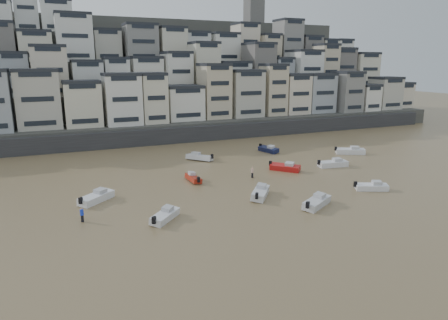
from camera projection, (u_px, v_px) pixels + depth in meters
name	position (u px, v px, depth m)	size (l,w,h in m)	color
ground	(334.00, 300.00, 30.67)	(400.00, 400.00, 0.00)	#93774F
harbor_wall	(189.00, 134.00, 92.07)	(140.00, 3.00, 3.50)	#38383A
hillside	(162.00, 78.00, 126.75)	(141.04, 66.00, 50.00)	#4C4C47
boat_a	(317.00, 201.00, 50.39)	(5.78, 1.89, 1.58)	silver
boat_b	(372.00, 186.00, 56.90)	(4.95, 1.62, 1.35)	silver
boat_c	(260.00, 191.00, 54.06)	(5.85, 1.91, 1.59)	silver
boat_d	(333.00, 162.00, 69.76)	(5.79, 1.89, 1.58)	silver
boat_e	(285.00, 166.00, 67.17)	(5.52, 1.81, 1.51)	#B21715
boat_f	(193.00, 177.00, 61.30)	(4.51, 1.47, 1.23)	#A42314
boat_g	(350.00, 150.00, 79.56)	(6.14, 2.01, 1.67)	silver
boat_h	(200.00, 156.00, 74.50)	(5.58, 1.83, 1.52)	silver
boat_i	(268.00, 149.00, 81.31)	(5.19, 1.70, 1.42)	#12183B
boat_j	(165.00, 214.00, 46.04)	(5.12, 1.68, 1.40)	silver
boat_k	(96.00, 196.00, 52.19)	(5.76, 1.88, 1.57)	white
person_blue	(82.00, 215.00, 45.49)	(0.44, 0.44, 1.74)	blue
person_pink	(252.00, 172.00, 63.09)	(0.44, 0.44, 1.74)	#CDA291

